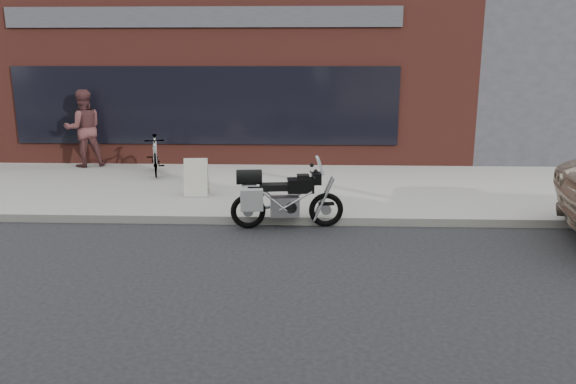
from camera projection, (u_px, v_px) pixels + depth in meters
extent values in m
plane|color=black|center=(242.00, 332.00, 6.13)|extent=(120.00, 120.00, 0.00)
cube|color=gray|center=(278.00, 184.00, 12.91)|extent=(44.00, 6.00, 0.15)
cube|color=#4E2019|center=(231.00, 77.00, 19.28)|extent=(14.00, 10.00, 4.50)
cube|color=black|center=(205.00, 106.00, 14.52)|extent=(10.00, 0.08, 2.00)
cube|color=#2C2B31|center=(202.00, 17.00, 14.01)|extent=(10.00, 0.08, 0.50)
torus|color=black|center=(248.00, 211.00, 9.78)|extent=(0.62, 0.17, 0.61)
torus|color=black|center=(326.00, 210.00, 9.89)|extent=(0.62, 0.17, 0.61)
cube|color=#B7B7BC|center=(285.00, 206.00, 9.81)|extent=(0.53, 0.33, 0.35)
cube|color=black|center=(300.00, 185.00, 9.75)|extent=(0.49, 0.34, 0.24)
cube|color=black|center=(274.00, 187.00, 9.72)|extent=(0.53, 0.31, 0.11)
cube|color=black|center=(256.00, 191.00, 9.71)|extent=(0.30, 0.23, 0.13)
cube|color=black|center=(316.00, 178.00, 9.74)|extent=(0.19, 0.24, 0.20)
cube|color=silver|center=(320.00, 165.00, 9.69)|extent=(0.16, 0.29, 0.31)
cylinder|color=black|center=(313.00, 175.00, 9.72)|extent=(0.10, 0.64, 0.03)
cube|color=#B7B7BC|center=(249.00, 184.00, 9.67)|extent=(0.29, 0.30, 0.03)
cube|color=gray|center=(252.00, 200.00, 9.49)|extent=(0.40, 0.21, 0.37)
cylinder|color=black|center=(249.00, 177.00, 9.64)|extent=(0.47, 0.31, 0.26)
cylinder|color=#B7B7BC|center=(264.00, 208.00, 9.94)|extent=(0.51, 0.13, 0.18)
imported|color=gray|center=(155.00, 155.00, 13.55)|extent=(0.82, 1.63, 0.94)
cube|color=beige|center=(196.00, 178.00, 11.41)|extent=(0.50, 0.27, 0.77)
cube|color=beige|center=(197.00, 176.00, 11.61)|extent=(0.50, 0.27, 0.77)
imported|color=#462525|center=(84.00, 128.00, 14.41)|extent=(1.20, 1.12, 1.98)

